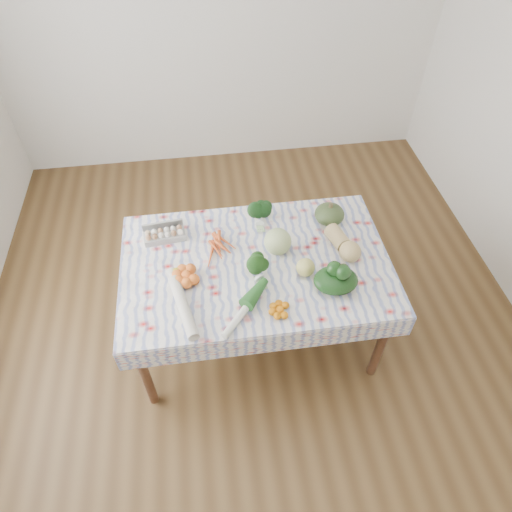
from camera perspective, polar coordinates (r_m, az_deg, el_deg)
The scene contains 17 objects.
ground at distance 3.42m, azimuth 0.00°, elevation -9.29°, with size 4.50×4.50×0.00m, color #50371B.
wall_back at distance 4.36m, azimuth -4.66°, elevation 27.86°, with size 4.00×0.04×2.80m, color white.
dining_table at distance 2.88m, azimuth 0.00°, elevation -1.90°, with size 1.60×1.00×0.75m.
tablecloth at distance 2.82m, azimuth 0.00°, elevation -0.88°, with size 1.66×1.06×0.01m, color white.
egg_carton at distance 2.98m, azimuth -11.36°, elevation 2.53°, with size 0.26×0.10×0.07m, color #A9AAA5.
carrot_bunch at distance 2.88m, azimuth -4.80°, elevation 1.06°, with size 0.21×0.19×0.04m, color #D85622.
kale_bunch at distance 3.01m, azimuth 0.47°, elevation 5.12°, with size 0.15×0.13×0.13m, color #153C15.
kabocha_squash at distance 3.07m, azimuth 9.17°, elevation 5.19°, with size 0.20×0.20×0.13m, color #394B25.
cabbage at distance 2.82m, azimuth 2.72°, elevation 1.82°, with size 0.17×0.17×0.17m, color #B2C67D.
butternut_squash at distance 2.89m, azimuth 10.88°, elevation 1.67°, with size 0.13×0.29×0.13m, color tan.
orange_cluster at distance 2.73m, azimuth -8.69°, elevation -2.43°, with size 0.22×0.22×0.07m, color orange.
broccoli at distance 2.69m, azimuth 0.07°, elevation -1.87°, with size 0.16×0.16×0.12m, color #215219.
mandarin_cluster at distance 2.57m, azimuth 3.01°, elevation -6.68°, with size 0.15×0.15×0.05m, color orange.
grapefruit at distance 2.73m, azimuth 6.20°, elevation -1.42°, with size 0.11×0.11×0.11m, color #CDC761.
spinach_bag at distance 2.69m, azimuth 9.95°, elevation -3.00°, with size 0.26×0.21×0.12m, color black.
daikon at distance 2.59m, azimuth -9.06°, elevation -6.29°, with size 0.06×0.06×0.45m, color beige.
leek at distance 2.56m, azimuth -1.40°, elevation -6.66°, with size 0.05×0.05×0.42m, color white.
Camera 1 is at (-0.26, -1.85, 2.87)m, focal length 32.00 mm.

